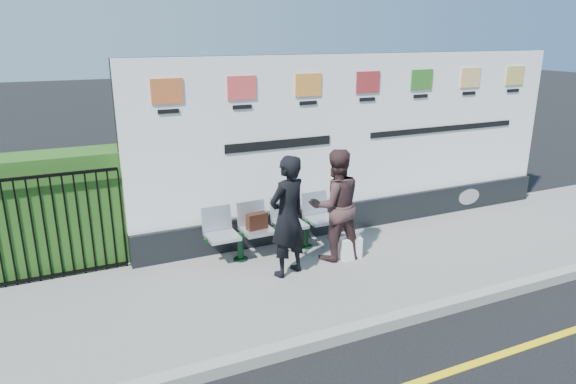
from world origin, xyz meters
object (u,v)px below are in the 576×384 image
at_px(billboard, 362,155).
at_px(bench, 274,240).
at_px(woman_left, 288,216).
at_px(woman_right, 335,205).

relative_size(billboard, bench, 3.73).
relative_size(billboard, woman_left, 4.57).
bearing_deg(woman_left, billboard, -168.79).
bearing_deg(billboard, woman_right, -137.26).
xyz_separation_m(bench, woman_left, (-0.10, -0.74, 0.65)).
relative_size(bench, woman_left, 1.23).
distance_m(bench, woman_left, 0.98).
bearing_deg(woman_left, woman_right, 172.80).
height_order(bench, woman_left, woman_left).
bearing_deg(bench, woman_right, -35.11).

